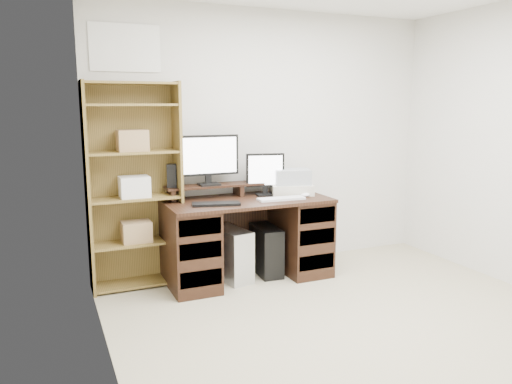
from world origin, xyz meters
TOP-DOWN VIEW (x-y plane):
  - room at (-0.00, 0.00)m, footprint 3.54×4.04m
  - desk at (-0.37, 1.64)m, footprint 1.50×0.70m
  - riser_shelf at (-0.37, 1.85)m, footprint 1.40×0.22m
  - monitor_wide at (-0.67, 1.84)m, footprint 0.58×0.15m
  - monitor_small at (-0.14, 1.75)m, footprint 0.36×0.17m
  - speaker at (-1.02, 1.85)m, footprint 0.10×0.10m
  - keyboard_black at (-0.72, 1.49)m, footprint 0.43×0.23m
  - keyboard_white at (-0.10, 1.48)m, footprint 0.44×0.15m
  - mouse at (0.17, 1.52)m, footprint 0.10×0.07m
  - printer at (0.12, 1.71)m, footprint 0.46×0.40m
  - basket at (0.12, 1.71)m, footprint 0.39×0.32m
  - tower_silver at (-0.52, 1.67)m, footprint 0.29×0.51m
  - tower_black at (-0.16, 1.68)m, footprint 0.23×0.47m
  - bookshelf at (-1.35, 1.86)m, footprint 0.80×0.30m

SIDE VIEW (x-z plane):
  - tower_black at x=-0.16m, z-range 0.00..0.46m
  - tower_silver at x=-0.52m, z-range 0.00..0.48m
  - desk at x=-0.37m, z-range 0.01..0.76m
  - keyboard_white at x=-0.10m, z-range 0.75..0.77m
  - keyboard_black at x=-0.72m, z-range 0.75..0.77m
  - mouse at x=0.17m, z-range 0.75..0.79m
  - printer at x=0.12m, z-range 0.75..0.85m
  - riser_shelf at x=-0.37m, z-range 0.78..0.90m
  - bookshelf at x=-1.35m, z-range 0.02..1.82m
  - basket at x=0.12m, z-range 0.85..0.99m
  - monitor_small at x=-0.14m, z-range 0.77..1.17m
  - speaker at x=-1.02m, z-range 0.87..1.08m
  - monitor_wide at x=-0.67m, z-range 0.90..1.35m
  - room at x=0.00m, z-range -0.02..2.52m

